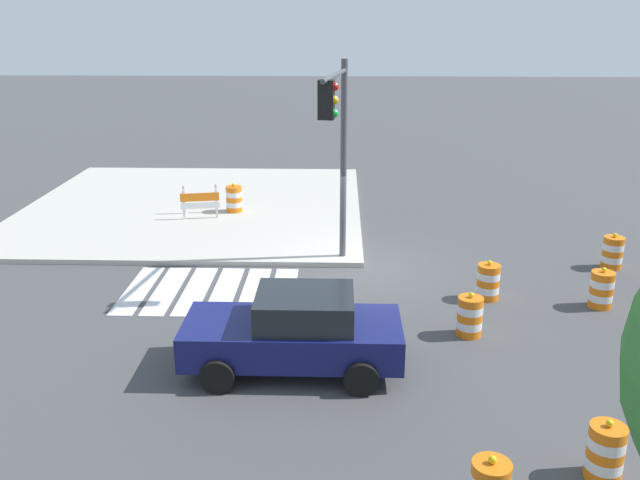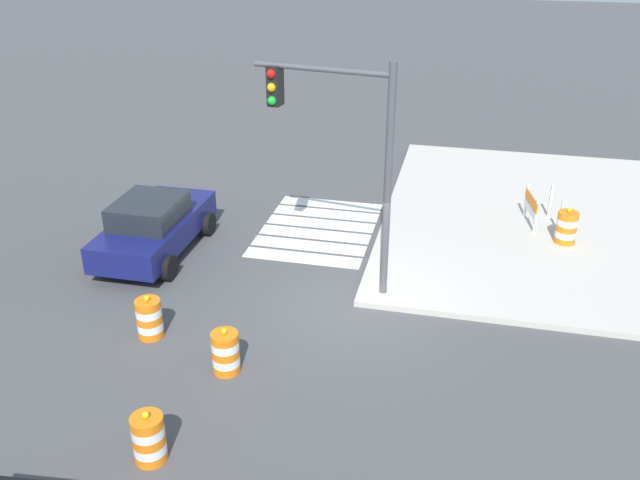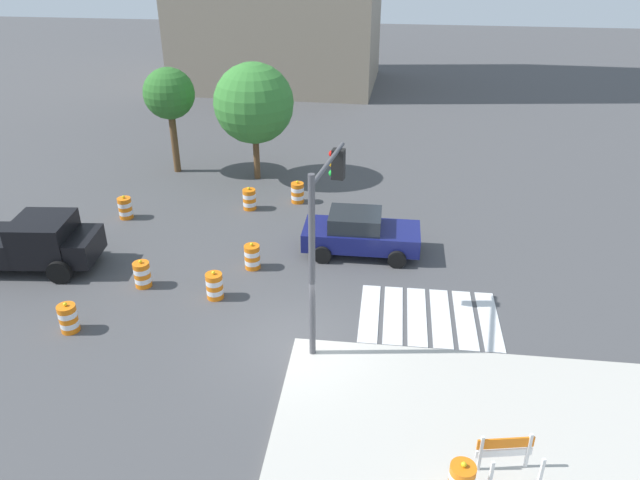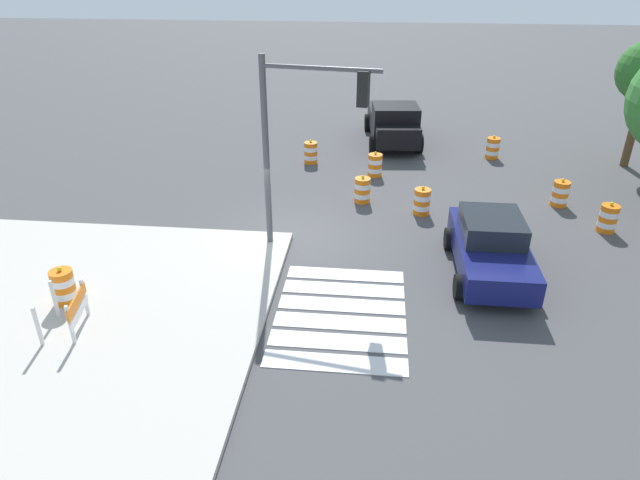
% 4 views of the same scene
% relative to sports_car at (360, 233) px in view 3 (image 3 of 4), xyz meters
% --- Properties ---
extents(ground_plane, '(120.00, 120.00, 0.00)m').
position_rel_sports_car_xyz_m(ground_plane, '(-1.54, -5.74, -0.81)').
color(ground_plane, '#474749').
extents(crosswalk_stripes, '(4.35, 3.20, 0.02)m').
position_rel_sports_car_xyz_m(crosswalk_stripes, '(2.46, -3.94, -0.80)').
color(crosswalk_stripes, silver).
rests_on(crosswalk_stripes, ground).
extents(sports_car, '(4.31, 2.15, 1.63)m').
position_rel_sports_car_xyz_m(sports_car, '(0.00, 0.00, 0.00)').
color(sports_car, navy).
rests_on(sports_car, ground).
extents(pickup_truck, '(5.31, 2.72, 1.92)m').
position_rel_sports_car_xyz_m(pickup_truck, '(-11.55, -2.49, 0.16)').
color(pickup_truck, black).
rests_on(pickup_truck, ground).
extents(traffic_barrel_near_corner, '(0.56, 0.56, 1.02)m').
position_rel_sports_car_xyz_m(traffic_barrel_near_corner, '(-4.55, -3.66, -0.36)').
color(traffic_barrel_near_corner, orange).
rests_on(traffic_barrel_near_corner, ground).
extents(traffic_barrel_crosswalk_end, '(0.56, 0.56, 1.02)m').
position_rel_sports_car_xyz_m(traffic_barrel_crosswalk_end, '(-7.19, -3.25, -0.36)').
color(traffic_barrel_crosswalk_end, orange).
rests_on(traffic_barrel_crosswalk_end, ground).
extents(traffic_barrel_median_near, '(0.56, 0.56, 1.02)m').
position_rel_sports_car_xyz_m(traffic_barrel_median_near, '(-8.46, -5.98, -0.36)').
color(traffic_barrel_median_near, orange).
rests_on(traffic_barrel_median_near, ground).
extents(traffic_barrel_median_far, '(0.56, 0.56, 1.02)m').
position_rel_sports_car_xyz_m(traffic_barrel_median_far, '(-9.89, 1.78, -0.36)').
color(traffic_barrel_median_far, orange).
rests_on(traffic_barrel_median_far, ground).
extents(traffic_barrel_far_curb, '(0.56, 0.56, 1.02)m').
position_rel_sports_car_xyz_m(traffic_barrel_far_curb, '(-3.00, 4.21, -0.36)').
color(traffic_barrel_far_curb, orange).
rests_on(traffic_barrel_far_curb, ground).
extents(traffic_barrel_lane_center, '(0.56, 0.56, 1.02)m').
position_rel_sports_car_xyz_m(traffic_barrel_lane_center, '(-3.74, -1.61, -0.36)').
color(traffic_barrel_lane_center, orange).
rests_on(traffic_barrel_lane_center, ground).
extents(traffic_barrel_opposite_curb, '(0.56, 0.56, 1.02)m').
position_rel_sports_car_xyz_m(traffic_barrel_opposite_curb, '(-4.94, 3.26, -0.36)').
color(traffic_barrel_opposite_curb, orange).
rests_on(traffic_barrel_opposite_curb, ground).
extents(construction_barricade, '(1.36, 1.00, 1.00)m').
position_rel_sports_car_xyz_m(construction_barricade, '(3.90, -10.08, -0.09)').
color(construction_barricade, silver).
rests_on(construction_barricade, sidewalk_corner).
extents(traffic_light_pole, '(0.71, 3.26, 5.50)m').
position_rel_sports_car_xyz_m(traffic_light_pole, '(-0.78, -5.21, 3.10)').
color(traffic_light_pole, '#4C4C51').
rests_on(traffic_light_pole, sidewalk_corner).
extents(street_tree_streetside_near, '(2.39, 2.39, 5.07)m').
position_rel_sports_car_xyz_m(street_tree_streetside_near, '(-9.46, 7.15, 3.00)').
color(street_tree_streetside_near, brown).
rests_on(street_tree_streetside_near, ground).
extents(street_tree_streetside_mid, '(3.67, 3.67, 5.49)m').
position_rel_sports_car_xyz_m(street_tree_streetside_mid, '(-5.35, 6.75, 2.83)').
color(street_tree_streetside_mid, brown).
rests_on(street_tree_streetside_mid, ground).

